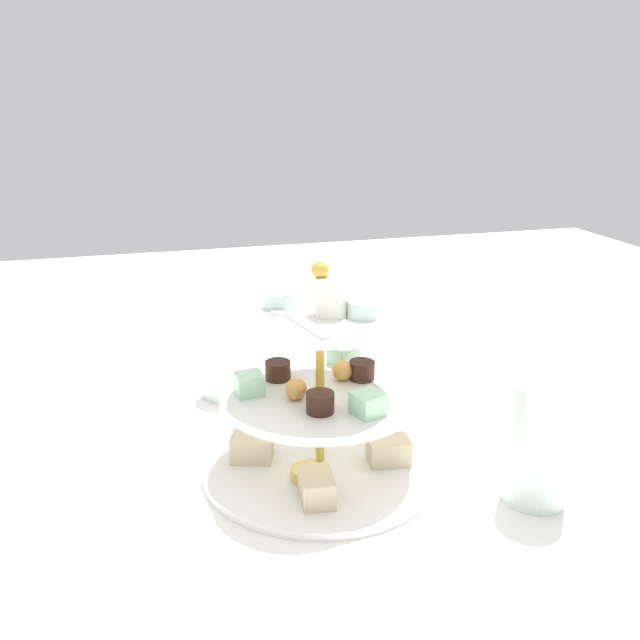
{
  "coord_description": "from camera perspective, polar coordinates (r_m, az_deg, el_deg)",
  "views": [
    {
      "loc": [
        0.66,
        -0.18,
        0.42
      ],
      "look_at": [
        0.0,
        0.0,
        0.18
      ],
      "focal_mm": 37.28,
      "sensor_mm": 36.0,
      "label": 1
    }
  ],
  "objects": [
    {
      "name": "ground_plane",
      "position": [
        0.81,
        0.0,
        -12.55
      ],
      "size": [
        2.4,
        2.4,
        0.0
      ],
      "primitive_type": "plane",
      "color": "white"
    },
    {
      "name": "tiered_serving_stand",
      "position": [
        0.77,
        0.01,
        -7.67
      ],
      "size": [
        0.28,
        0.28,
        0.25
      ],
      "color": "white",
      "rests_on": "ground_plane"
    },
    {
      "name": "water_glass_tall_right",
      "position": [
        0.75,
        18.28,
        -9.98
      ],
      "size": [
        0.07,
        0.07,
        0.14
      ],
      "primitive_type": "cylinder",
      "color": "silver",
      "rests_on": "ground_plane"
    },
    {
      "name": "water_glass_short_left",
      "position": [
        0.97,
        -8.13,
        -4.59
      ],
      "size": [
        0.06,
        0.06,
        0.07
      ],
      "primitive_type": "cylinder",
      "color": "silver",
      "rests_on": "ground_plane"
    },
    {
      "name": "teacup_with_saucer",
      "position": [
        1.02,
        -0.93,
        -3.94
      ],
      "size": [
        0.09,
        0.09,
        0.05
      ],
      "color": "white",
      "rests_on": "ground_plane"
    },
    {
      "name": "butter_knife_right",
      "position": [
        1.01,
        11.15,
        -5.84
      ],
      "size": [
        0.16,
        0.09,
        0.0
      ],
      "primitive_type": "cube",
      "rotation": [
        0.0,
        0.0,
        3.61
      ],
      "color": "silver",
      "rests_on": "ground_plane"
    }
  ]
}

